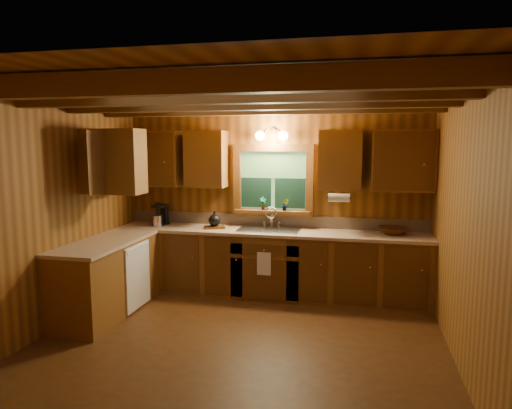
{
  "coord_description": "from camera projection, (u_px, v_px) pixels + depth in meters",
  "views": [
    {
      "loc": [
        1.17,
        -4.39,
        2.05
      ],
      "look_at": [
        0.0,
        0.8,
        1.35
      ],
      "focal_mm": 32.33,
      "sensor_mm": 36.0,
      "label": 1
    }
  ],
  "objects": [
    {
      "name": "utensil_crock",
      "position": [
        157.0,
        220.0,
        6.47
      ],
      "size": [
        0.12,
        0.12,
        0.35
      ],
      "rotation": [
        0.0,
        0.0,
        0.2
      ],
      "color": "silver",
      "rests_on": "countertop"
    },
    {
      "name": "wall_sconce",
      "position": [
        272.0,
        135.0,
        6.17
      ],
      "size": [
        0.45,
        0.21,
        0.17
      ],
      "color": "black",
      "rests_on": "room"
    },
    {
      "name": "sink",
      "position": [
        269.0,
        233.0,
        6.21
      ],
      "size": [
        0.82,
        0.48,
        0.43
      ],
      "color": "silver",
      "rests_on": "countertop"
    },
    {
      "name": "coffee_maker",
      "position": [
        161.0,
        215.0,
        6.61
      ],
      "size": [
        0.17,
        0.21,
        0.29
      ],
      "rotation": [
        0.0,
        0.0,
        -0.28
      ],
      "color": "black",
      "rests_on": "countertop"
    },
    {
      "name": "room",
      "position": [
        238.0,
        220.0,
        4.6
      ],
      "size": [
        4.2,
        4.2,
        4.2
      ],
      "color": "#4A2C12",
      "rests_on": "ground"
    },
    {
      "name": "paper_towel_roll",
      "position": [
        339.0,
        198.0,
        5.87
      ],
      "size": [
        0.27,
        0.11,
        0.11
      ],
      "primitive_type": "cylinder",
      "rotation": [
        0.0,
        1.57,
        0.0
      ],
      "color": "white",
      "rests_on": "upper_cabinets"
    },
    {
      "name": "cutting_board",
      "position": [
        215.0,
        227.0,
        6.34
      ],
      "size": [
        0.33,
        0.29,
        0.02
      ],
      "primitive_type": "cube",
      "rotation": [
        0.0,
        0.0,
        0.39
      ],
      "color": "#4F2D10",
      "rests_on": "countertop"
    },
    {
      "name": "window_sill",
      "position": [
        272.0,
        212.0,
        6.38
      ],
      "size": [
        1.06,
        0.14,
        0.04
      ],
      "primitive_type": "cube",
      "color": "brown",
      "rests_on": "room"
    },
    {
      "name": "upper_cabinets",
      "position": [
        224.0,
        160.0,
        6.03
      ],
      "size": [
        4.19,
        1.77,
        0.78
      ],
      "color": "brown",
      "rests_on": "room"
    },
    {
      "name": "wicker_basket",
      "position": [
        393.0,
        231.0,
        5.91
      ],
      "size": [
        0.4,
        0.4,
        0.09
      ],
      "primitive_type": "imported",
      "rotation": [
        0.0,
        0.0,
        0.09
      ],
      "color": "#48230C",
      "rests_on": "countertop"
    },
    {
      "name": "potted_plant_right",
      "position": [
        285.0,
        205.0,
        6.31
      ],
      "size": [
        0.09,
        0.07,
        0.17
      ],
      "primitive_type": "imported",
      "rotation": [
        0.0,
        0.0,
        -0.01
      ],
      "color": "#4F2D10",
      "rests_on": "window_sill"
    },
    {
      "name": "potted_plant_left",
      "position": [
        263.0,
        203.0,
        6.39
      ],
      "size": [
        0.11,
        0.1,
        0.18
      ],
      "primitive_type": "imported",
      "rotation": [
        0.0,
        0.0,
        0.38
      ],
      "color": "#4F2D10",
      "rests_on": "window_sill"
    },
    {
      "name": "window",
      "position": [
        273.0,
        182.0,
        6.37
      ],
      "size": [
        1.12,
        0.08,
        1.0
      ],
      "color": "brown",
      "rests_on": "room"
    },
    {
      "name": "teakettle",
      "position": [
        215.0,
        220.0,
        6.33
      ],
      "size": [
        0.17,
        0.17,
        0.21
      ],
      "rotation": [
        0.0,
        0.0,
        0.26
      ],
      "color": "black",
      "rests_on": "cutting_board"
    },
    {
      "name": "backsplash",
      "position": [
        273.0,
        221.0,
        6.46
      ],
      "size": [
        4.2,
        0.02,
        0.16
      ],
      "primitive_type": "cube",
      "color": "tan",
      "rests_on": "room"
    },
    {
      "name": "countertop",
      "position": [
        228.0,
        234.0,
        6.01
      ],
      "size": [
        4.2,
        2.24,
        0.04
      ],
      "color": "tan",
      "rests_on": "base_cabinets"
    },
    {
      "name": "base_cabinets",
      "position": [
        228.0,
        268.0,
        6.06
      ],
      "size": [
        4.2,
        2.22,
        0.86
      ],
      "color": "brown",
      "rests_on": "ground"
    },
    {
      "name": "dish_towel",
      "position": [
        264.0,
        264.0,
        5.92
      ],
      "size": [
        0.18,
        0.01,
        0.3
      ],
      "primitive_type": "cube",
      "color": "white",
      "rests_on": "base_cabinets"
    },
    {
      "name": "ceiling_beams",
      "position": [
        238.0,
        98.0,
        4.44
      ],
      "size": [
        4.2,
        2.54,
        0.18
      ],
      "color": "brown",
      "rests_on": "room"
    },
    {
      "name": "dishwasher_panel",
      "position": [
        138.0,
        276.0,
        5.69
      ],
      "size": [
        0.02,
        0.6,
        0.8
      ],
      "primitive_type": "cube",
      "color": "white",
      "rests_on": "base_cabinets"
    }
  ]
}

